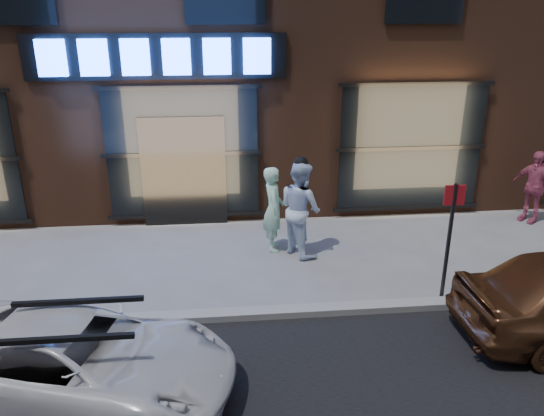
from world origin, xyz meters
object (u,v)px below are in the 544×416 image
Objects in this scene: man_bowtie at (273,209)px; white_suv at (77,361)px; sign_post at (450,232)px; passerby at (533,187)px; man_cap at (300,208)px.

white_suv is (-2.81, -4.04, -0.31)m from man_bowtie.
white_suv is 1.91× the size of sign_post.
sign_post reaches higher than passerby.
passerby is at bearing -81.28° from man_bowtie.
white_suv is (-8.67, -4.92, -0.27)m from passerby.
man_bowtie is 0.91× the size of man_cap.
white_suv is at bearing -160.38° from sign_post.
man_cap is at bearing -114.85° from man_bowtie.
sign_post reaches higher than man_bowtie.
passerby is 4.58m from sign_post.
man_cap is 2.91m from sign_post.
man_cap is 0.92× the size of sign_post.
man_bowtie is 5.93m from passerby.
man_bowtie is 1.04× the size of passerby.
passerby is at bearing -108.00° from man_cap.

